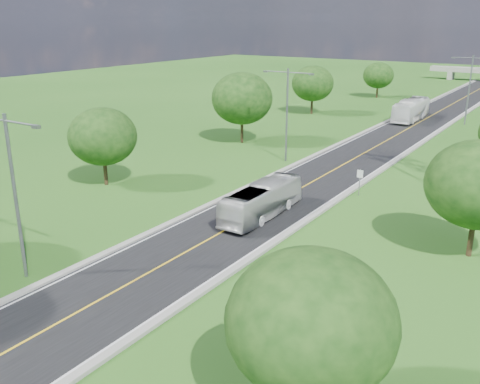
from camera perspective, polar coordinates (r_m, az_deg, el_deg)
name	(u,v)px	position (r m, az deg, el deg)	size (l,w,h in m)	color
ground	(384,142)	(70.37, 15.11, 5.13)	(260.00, 260.00, 0.00)	#255518
road	(399,134)	(75.98, 16.58, 5.96)	(8.00, 150.00, 0.06)	black
curb_left	(369,130)	(77.25, 13.57, 6.46)	(0.50, 150.00, 0.22)	gray
curb_right	(431,137)	(74.89, 19.69, 5.54)	(0.50, 150.00, 0.22)	gray
speed_limit_sign	(360,178)	(48.14, 12.65, 1.44)	(0.55, 0.09, 2.40)	slate
streetlight_near_left	(14,183)	(33.46, -23.00, 0.84)	(5.90, 0.25, 10.00)	slate
streetlight_mid_left	(287,107)	(57.96, 5.04, 9.00)	(5.90, 0.25, 10.00)	slate
streetlight_far_right	(470,84)	(85.27, 23.30, 10.54)	(5.90, 0.25, 10.00)	slate
tree_lb	(103,136)	(50.99, -14.45, 5.76)	(6.30, 6.30, 7.33)	black
tree_lc	(242,98)	(66.81, 0.21, 9.96)	(7.56, 7.56, 8.79)	black
tree_ld	(313,83)	(88.66, 7.76, 11.41)	(6.72, 6.72, 7.82)	black
tree_le	(378,75)	(109.90, 14.54, 11.96)	(5.88, 5.88, 6.84)	black
tree_ra	(311,322)	(19.91, 7.58, -13.58)	(6.30, 6.30, 7.33)	black
tree_rb	(479,184)	(37.19, 24.12, 0.74)	(6.72, 6.72, 7.82)	black
bus_outbound	(262,201)	(41.92, 2.37, -0.92)	(2.24, 9.56, 2.66)	silver
bus_inbound	(411,110)	(86.45, 17.76, 8.35)	(2.70, 11.53, 3.21)	white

